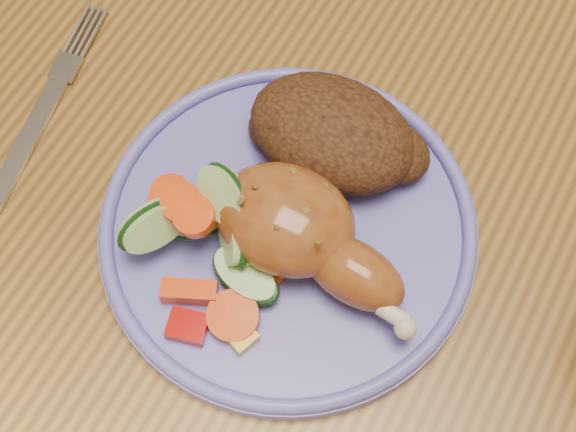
{
  "coord_description": "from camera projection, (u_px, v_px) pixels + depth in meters",
  "views": [
    {
      "loc": [
        0.04,
        -0.29,
        1.25
      ],
      "look_at": [
        -0.07,
        -0.09,
        0.78
      ],
      "focal_mm": 50.0,
      "sensor_mm": 36.0,
      "label": 1
    }
  ],
  "objects": [
    {
      "name": "plate_rim",
      "position": [
        288.0,
        222.0,
        0.54
      ],
      "size": [
        0.26,
        0.26,
        0.01
      ],
      "primitive_type": "torus",
      "color": "#605CBF",
      "rests_on": "plate"
    },
    {
      "name": "fork",
      "position": [
        41.0,
        115.0,
        0.59
      ],
      "size": [
        0.05,
        0.17,
        0.0
      ],
      "color": "silver",
      "rests_on": "dining_table"
    },
    {
      "name": "dining_table",
      "position": [
        412.0,
        227.0,
        0.65
      ],
      "size": [
        0.9,
        1.4,
        0.75
      ],
      "color": "brown",
      "rests_on": "ground"
    },
    {
      "name": "chicken_leg",
      "position": [
        301.0,
        232.0,
        0.51
      ],
      "size": [
        0.15,
        0.08,
        0.05
      ],
      "color": "#954F1F",
      "rests_on": "plate"
    },
    {
      "name": "vegetable_pile",
      "position": [
        209.0,
        237.0,
        0.52
      ],
      "size": [
        0.12,
        0.12,
        0.06
      ],
      "color": "#A50A05",
      "rests_on": "plate"
    },
    {
      "name": "rice_pilaf",
      "position": [
        335.0,
        135.0,
        0.55
      ],
      "size": [
        0.13,
        0.09,
        0.05
      ],
      "color": "#462511",
      "rests_on": "plate"
    },
    {
      "name": "ground",
      "position": [
        352.0,
        406.0,
        1.25
      ],
      "size": [
        4.0,
        4.0,
        0.0
      ],
      "primitive_type": "plane",
      "color": "brown",
      "rests_on": "ground"
    },
    {
      "name": "plate",
      "position": [
        288.0,
        229.0,
        0.55
      ],
      "size": [
        0.26,
        0.26,
        0.01
      ],
      "primitive_type": "cylinder",
      "color": "#605CBF",
      "rests_on": "dining_table"
    }
  ]
}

